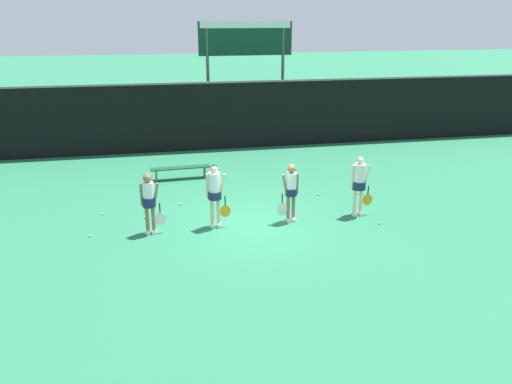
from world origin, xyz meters
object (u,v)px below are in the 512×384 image
Objects in this scene: tennis_ball_5 at (379,223)px; player_3 at (359,181)px; tennis_ball_2 at (145,206)px; player_0 at (149,198)px; tennis_ball_6 at (90,236)px; bench_courtside at (181,169)px; tennis_ball_1 at (103,214)px; tennis_ball_7 at (180,204)px; scoreboard at (246,48)px; tennis_ball_4 at (318,194)px; tennis_ball_0 at (145,217)px; player_1 at (215,191)px; player_2 at (291,188)px; tennis_ball_3 at (358,193)px.

player_3 is at bearing 113.12° from tennis_ball_5.
tennis_ball_2 reaches higher than tennis_ball_5.
tennis_ball_6 is (-1.61, 0.06, -0.96)m from player_0.
bench_courtside reaches higher than tennis_ball_1.
player_3 is at bearing -17.69° from tennis_ball_2.
player_0 is (-1.09, -4.65, 0.62)m from bench_courtside.
tennis_ball_7 is (-0.19, -2.70, -0.35)m from bench_courtside.
tennis_ball_4 is at bearing -83.30° from scoreboard.
player_1 is at bearing -26.87° from tennis_ball_0.
player_2 is at bearing -177.41° from player_3.
bench_courtside is at bearing 59.54° from tennis_ball_6.
tennis_ball_7 is (1.07, 0.88, 0.00)m from tennis_ball_0.
tennis_ball_2 and tennis_ball_7 have the same top height.
tennis_ball_2 is at bearing -120.94° from scoreboard.
tennis_ball_1 is at bearing 135.11° from player_0.
scoreboard is 78.04× the size of tennis_ball_6.
bench_courtside is 6.29m from tennis_ball_3.
player_1 reaches higher than tennis_ball_1.
player_0 is at bearing -80.65° from tennis_ball_0.
bench_courtside is 30.53× the size of tennis_ball_3.
tennis_ball_6 is 3.14m from tennis_ball_7.
tennis_ball_3 is 0.98× the size of tennis_ball_7.
bench_courtside is at bearing 138.68° from player_3.
tennis_ball_7 is (-3.56, -7.82, -4.19)m from scoreboard.
tennis_ball_3 reaches higher than tennis_ball_6.
tennis_ball_5 is at bearing -15.40° from tennis_ball_0.
player_2 is at bearing -148.05° from tennis_ball_3.
scoreboard is at bearing 96.70° from tennis_ball_4.
bench_courtside is 3.94m from tennis_ball_1.
tennis_ball_2 is (-1.26, -2.60, -0.35)m from bench_courtside.
tennis_ball_3 is at bearing 68.64° from player_3.
scoreboard reaches higher than tennis_ball_1.
player_0 is 5.80m from tennis_ball_4.
player_1 is 4.19m from tennis_ball_4.
tennis_ball_3 is at bearing -2.07° from tennis_ball_2.
tennis_ball_3 is (6.87, 0.73, 0.00)m from tennis_ball_0.
player_3 is 26.85× the size of tennis_ball_1.
player_2 is at bearing 0.01° from tennis_ball_6.
player_0 is at bearing -48.95° from tennis_ball_1.
bench_courtside reaches higher than tennis_ball_0.
player_0 is 1.45m from tennis_ball_0.
bench_courtside is 30.37× the size of tennis_ball_2.
player_0 is 2.35m from tennis_ball_1.
bench_courtside is 29.96× the size of tennis_ball_7.
tennis_ball_3 is at bearing 26.73° from player_1.
bench_courtside is at bearing 134.18° from tennis_ball_5.
player_1 reaches higher than tennis_ball_6.
player_2 is at bearing 4.91° from player_0.
tennis_ball_6 is at bearing -177.98° from player_3.
tennis_ball_2 is (-0.17, 2.04, -0.96)m from player_0.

